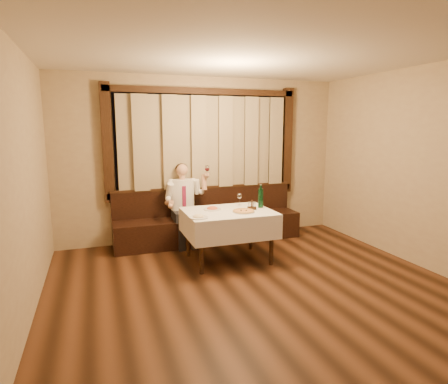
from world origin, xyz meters
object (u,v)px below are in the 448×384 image
object	(u,v)px
pizza	(244,211)
pasta_red	(212,207)
banquette	(208,223)
green_bottle	(261,198)
dining_table	(228,218)
cruet_caddy	(252,206)
seated_man	(184,198)
pasta_cream	(198,215)

from	to	relation	value
pizza	pasta_red	bearing A→B (deg)	141.67
banquette	green_bottle	xyz separation A→B (m)	(0.53, -0.98, 0.60)
dining_table	green_bottle	world-z (taller)	green_bottle
dining_table	cruet_caddy	bearing A→B (deg)	-6.24
pizza	green_bottle	xyz separation A→B (m)	(0.36, 0.20, 0.14)
banquette	dining_table	bearing A→B (deg)	-90.00
cruet_caddy	green_bottle	bearing A→B (deg)	39.97
seated_man	banquette	bearing A→B (deg)	11.19
banquette	pasta_cream	bearing A→B (deg)	-112.08
pasta_red	cruet_caddy	size ratio (longest dim) A/B	1.84
cruet_caddy	seated_man	world-z (taller)	seated_man
pasta_red	seated_man	xyz separation A→B (m)	(-0.24, 0.79, 0.01)
green_bottle	seated_man	size ratio (longest dim) A/B	0.26
dining_table	green_bottle	size ratio (longest dim) A/B	3.56
pasta_cream	seated_man	distance (m)	1.22
pasta_red	pasta_cream	size ratio (longest dim) A/B	1.02
pasta_red	seated_man	size ratio (longest dim) A/B	0.19
green_bottle	pasta_cream	bearing A→B (deg)	-162.93
dining_table	pizza	size ratio (longest dim) A/B	3.90
dining_table	seated_man	distance (m)	1.05
seated_man	pizza	bearing A→B (deg)	-60.46
pasta_red	pasta_cream	xyz separation A→B (m)	(-0.33, -0.42, -0.00)
cruet_caddy	pasta_cream	bearing A→B (deg)	-149.10
pasta_red	banquette	bearing A→B (deg)	76.98
green_bottle	seated_man	world-z (taller)	seated_man
dining_table	green_bottle	xyz separation A→B (m)	(0.53, 0.04, 0.26)
pasta_red	pasta_cream	bearing A→B (deg)	-127.57
pasta_cream	cruet_caddy	xyz separation A→B (m)	(0.88, 0.24, 0.01)
cruet_caddy	dining_table	bearing A→B (deg)	-170.82
dining_table	seated_man	size ratio (longest dim) A/B	0.93
banquette	green_bottle	distance (m)	1.27
pasta_cream	green_bottle	distance (m)	1.11
green_bottle	cruet_caddy	xyz separation A→B (m)	(-0.18, -0.08, -0.10)
pizza	cruet_caddy	bearing A→B (deg)	33.29
banquette	pasta_red	xyz separation A→B (m)	(-0.20, -0.88, 0.48)
banquette	pasta_red	distance (m)	1.03
seated_man	green_bottle	bearing A→B (deg)	-42.43
banquette	pizza	distance (m)	1.28
pasta_red	dining_table	bearing A→B (deg)	-34.52
pizza	banquette	bearing A→B (deg)	98.30
dining_table	cruet_caddy	xyz separation A→B (m)	(0.35, -0.04, 0.15)
dining_table	pizza	bearing A→B (deg)	-42.37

